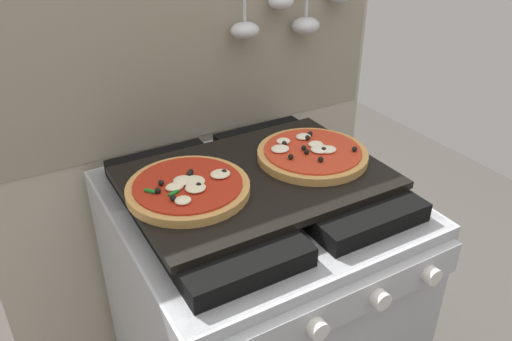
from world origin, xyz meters
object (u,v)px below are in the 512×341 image
Objects in this scene: baking_tray at (256,178)px; pizza_right at (313,154)px; pizza_left at (189,188)px; stove at (256,330)px.

baking_tray is 2.17× the size of pizza_right.
pizza_left is 1.00× the size of pizza_right.
stove is at bearing 179.74° from pizza_right.
stove is at bearing -2.44° from pizza_left.
pizza_left is 0.30m from pizza_right.
pizza_right is at bearing -0.26° from stove.
pizza_left is (-0.15, 0.01, 0.48)m from stove.
baking_tray is at bearing -1.82° from pizza_left.
baking_tray reaches higher than stove.
stove is 0.50m from pizza_right.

